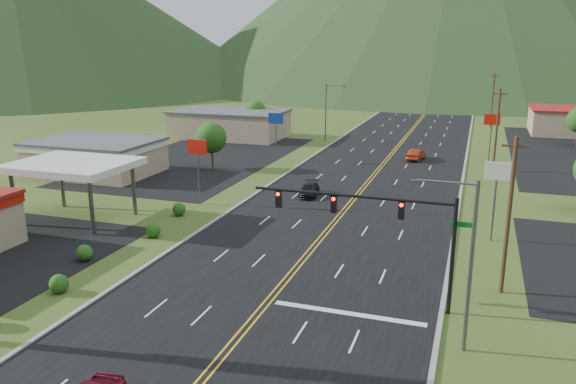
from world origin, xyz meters
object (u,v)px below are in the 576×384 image
(car_dark_mid, at_px, (309,190))
(car_red_far, at_px, (416,155))
(streetlight_east, at_px, (465,255))
(streetlight_west, at_px, (328,108))
(traffic_signal, at_px, (383,220))
(gas_canopy, at_px, (73,166))

(car_dark_mid, xyz_separation_m, car_red_far, (8.41, 22.23, 0.12))
(streetlight_east, distance_m, car_dark_mid, 31.07)
(streetlight_east, bearing_deg, streetlight_west, 110.86)
(streetlight_east, xyz_separation_m, car_red_far, (-7.41, 48.58, -4.45))
(car_dark_mid, bearing_deg, traffic_signal, -71.36)
(gas_canopy, xyz_separation_m, car_dark_mid, (17.36, 14.35, -4.26))
(car_dark_mid, bearing_deg, streetlight_west, 94.01)
(gas_canopy, xyz_separation_m, car_red_far, (25.77, 36.58, -4.14))
(traffic_signal, xyz_separation_m, car_red_far, (-2.71, 44.58, -4.59))
(streetlight_east, height_order, gas_canopy, streetlight_east)
(streetlight_east, distance_m, car_red_far, 49.34)
(traffic_signal, height_order, streetlight_west, streetlight_west)
(streetlight_west, bearing_deg, traffic_signal, -72.03)
(streetlight_east, bearing_deg, car_dark_mid, 120.97)
(streetlight_west, bearing_deg, streetlight_east, -69.14)
(streetlight_west, distance_m, car_dark_mid, 34.68)
(streetlight_west, relative_size, car_red_far, 2.02)
(car_dark_mid, distance_m, car_red_far, 23.76)
(traffic_signal, relative_size, car_red_far, 2.93)
(car_red_far, bearing_deg, gas_canopy, 64.07)
(car_red_far, bearing_deg, streetlight_east, 107.91)
(streetlight_east, distance_m, streetlight_west, 64.21)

